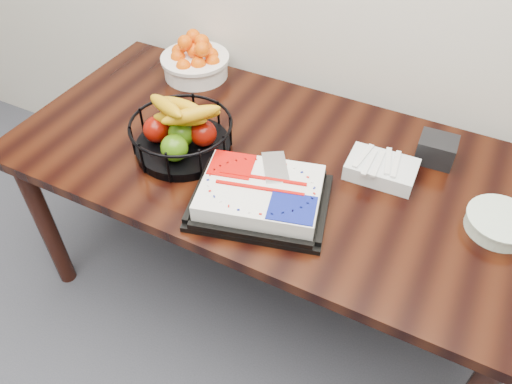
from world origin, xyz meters
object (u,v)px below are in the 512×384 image
at_px(table, 270,175).
at_px(cake_tray, 261,196).
at_px(napkin_box, 436,150).
at_px(plate_stack, 499,223).
at_px(tangerine_bowl, 195,59).
at_px(fruit_basket, 182,133).

height_order(table, cake_tray, cake_tray).
height_order(cake_tray, napkin_box, napkin_box).
distance_m(plate_stack, napkin_box, 0.33).
bearing_deg(cake_tray, plate_stack, 18.92).
distance_m(tangerine_bowl, plate_stack, 1.28).
height_order(tangerine_bowl, napkin_box, tangerine_bowl).
bearing_deg(fruit_basket, table, 21.79).
distance_m(table, napkin_box, 0.56).
bearing_deg(table, tangerine_bowl, 147.01).
bearing_deg(plate_stack, cake_tray, -161.08).
relative_size(table, plate_stack, 9.17).
bearing_deg(tangerine_bowl, plate_stack, -14.55).
xyz_separation_m(fruit_basket, plate_stack, (1.01, 0.12, -0.05)).
relative_size(tangerine_bowl, fruit_basket, 0.80).
height_order(cake_tray, plate_stack, cake_tray).
distance_m(table, plate_stack, 0.74).
bearing_deg(fruit_basket, plate_stack, 6.54).
bearing_deg(tangerine_bowl, napkin_box, -5.26).
relative_size(fruit_basket, napkin_box, 2.86).
bearing_deg(cake_tray, fruit_basket, 162.55).
xyz_separation_m(cake_tray, napkin_box, (0.42, 0.46, 0.00)).
bearing_deg(plate_stack, napkin_box, 136.04).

